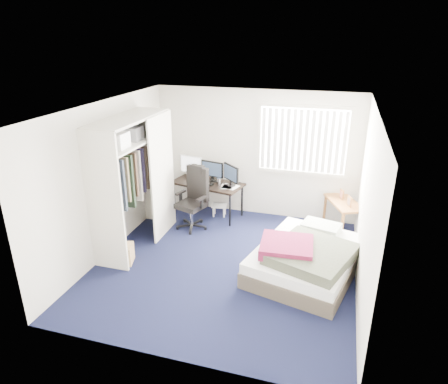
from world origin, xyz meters
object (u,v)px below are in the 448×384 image
at_px(desk, 208,180).
at_px(office_chair, 194,204).
at_px(nightstand, 344,205).
at_px(bed, 306,258).

bearing_deg(desk, office_chair, -98.50).
bearing_deg(desk, nightstand, -1.26).
bearing_deg(nightstand, office_chair, -168.53).
bearing_deg(office_chair, desk, 81.50).
bearing_deg(bed, desk, 142.33).
bearing_deg(bed, office_chair, 155.04).
distance_m(desk, office_chair, 0.67).
relative_size(office_chair, bed, 0.55).
distance_m(office_chair, nightstand, 2.77).
bearing_deg(office_chair, bed, -24.96).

